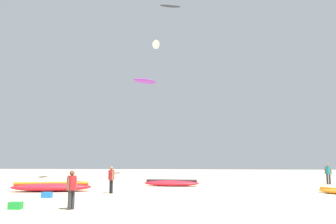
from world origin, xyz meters
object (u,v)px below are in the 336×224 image
person_left (328,172)px  kite_aloft_0 (170,6)px  person_midground (111,178)px  gear_bag (16,206)px  person_foreground (72,186)px  kite_aloft_3 (156,45)px  kite_aloft_2 (145,81)px  cooler_box (47,195)px  kite_grounded_mid (51,187)px  kite_grounded_far (171,183)px

person_left → kite_aloft_0: size_ratio=0.57×
person_midground → gear_bag: (-2.51, -7.36, -0.84)m
person_left → kite_aloft_0: kite_aloft_0 is taller
person_foreground → kite_aloft_3: bearing=-62.6°
kite_aloft_2 → kite_aloft_3: 6.22m
cooler_box → gear_bag: bearing=-83.4°
kite_aloft_0 → cooler_box: bearing=-100.3°
person_foreground → person_left: size_ratio=0.97×
kite_grounded_mid → cooler_box: 3.92m
person_foreground → kite_aloft_3: kite_aloft_3 is taller
kite_grounded_mid → kite_aloft_0: 34.01m
person_left → kite_aloft_0: bearing=65.3°
person_foreground → person_midground: 7.24m
person_left → gear_bag: bearing=152.4°
kite_grounded_far → kite_aloft_0: 29.93m
kite_grounded_far → gear_bag: kite_grounded_far is taller
kite_grounded_far → person_left: bearing=12.5°
cooler_box → gear_bag: 4.56m
kite_grounded_far → cooler_box: size_ratio=8.11×
kite_grounded_far → cooler_box: bearing=-125.8°
person_foreground → kite_grounded_far: size_ratio=0.38×
person_foreground → cooler_box: size_ratio=3.05×
kite_aloft_0 → gear_bag: bearing=-97.9°
kite_grounded_mid → gear_bag: kite_grounded_mid is taller
person_midground → kite_aloft_0: 33.64m
person_foreground → kite_aloft_2: (-2.18, 36.46, 12.79)m
kite_grounded_mid → cooler_box: (1.29, -3.70, -0.15)m
person_midground → kite_grounded_mid: 4.46m
person_midground → kite_aloft_2: kite_aloft_2 is taller
person_left → cooler_box: (-19.84, -11.97, -0.87)m
person_left → gear_bag: size_ratio=3.14×
gear_bag → kite_grounded_mid: bearing=102.4°
kite_aloft_0 → person_midground: bearing=-94.6°
kite_grounded_far → person_midground: bearing=-119.3°
person_foreground → cooler_box: person_foreground is taller
person_foreground → kite_aloft_0: kite_aloft_0 is taller
gear_bag → person_foreground: bearing=2.8°
kite_grounded_far → kite_aloft_0: size_ratio=1.47×
kite_grounded_far → kite_aloft_3: bearing=100.5°
person_foreground → kite_aloft_0: 39.28m
person_foreground → gear_bag: (-2.48, -0.12, -0.84)m
kite_grounded_mid → kite_aloft_3: size_ratio=1.41×
person_foreground → person_left: person_left is taller
person_left → kite_aloft_3: bearing=68.0°
kite_grounded_far → gear_bag: (-5.97, -13.53, -0.10)m
kite_aloft_2 → gear_bag: bearing=-90.5°
person_foreground → kite_grounded_mid: size_ratio=0.31×
cooler_box → kite_grounded_mid: bearing=109.3°
kite_aloft_0 → kite_aloft_3: (-2.07, 0.56, -5.41)m
kite_aloft_3 → gear_bag: bearing=-94.2°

